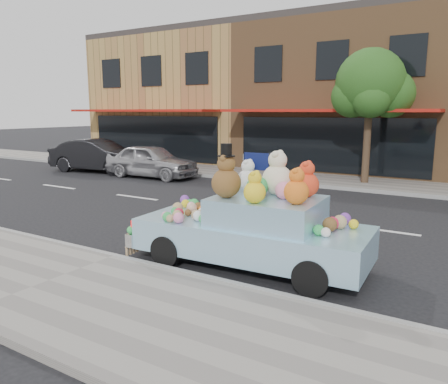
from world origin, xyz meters
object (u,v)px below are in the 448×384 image
Objects in this scene: car_silver at (151,161)px; car_dark at (98,156)px; art_car at (253,225)px; street_tree at (371,89)px.

car_silver is 3.36m from car_dark.
car_silver is at bearing 136.88° from art_car.
art_car reaches higher than car_silver.
car_dark is at bearing 87.49° from car_silver.
street_tree reaches higher than art_car.
car_silver is 0.91× the size of car_dark.
art_car is (8.98, -7.60, 0.07)m from car_silver.
street_tree is 9.49m from car_silver.
car_silver is 11.77m from art_car.
car_dark reaches higher than car_silver.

